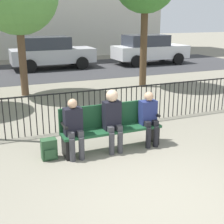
{
  "coord_description": "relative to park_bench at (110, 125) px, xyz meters",
  "views": [
    {
      "loc": [
        -2.25,
        -3.44,
        2.62
      ],
      "look_at": [
        0.0,
        2.0,
        0.8
      ],
      "focal_mm": 50.0,
      "sensor_mm": 36.0,
      "label": 1
    }
  ],
  "objects": [
    {
      "name": "backpack",
      "position": [
        -1.28,
        -0.04,
        -0.3
      ],
      "size": [
        0.29,
        0.23,
        0.4
      ],
      "color": "#284C2D",
      "rests_on": "ground"
    },
    {
      "name": "parked_car_0",
      "position": [
        1.01,
        10.59,
        0.34
      ],
      "size": [
        4.2,
        1.94,
        1.62
      ],
      "color": "#B7B7BC",
      "rests_on": "ground"
    },
    {
      "name": "park_bench",
      "position": [
        0.0,
        0.0,
        0.0
      ],
      "size": [
        2.06,
        0.45,
        0.92
      ],
      "color": "#194728",
      "rests_on": "ground"
    },
    {
      "name": "street_surface",
      "position": [
        0.0,
        9.91,
        -0.5
      ],
      "size": [
        24.0,
        6.0,
        0.01
      ],
      "color": "#333335",
      "rests_on": "ground"
    },
    {
      "name": "parked_car_2",
      "position": [
        6.48,
        10.15,
        0.34
      ],
      "size": [
        4.2,
        1.94,
        1.62
      ],
      "color": "silver",
      "rests_on": "ground"
    },
    {
      "name": "ground_plane",
      "position": [
        0.0,
        -2.09,
        -0.5
      ],
      "size": [
        80.0,
        80.0,
        0.0
      ],
      "primitive_type": "plane",
      "color": "gray"
    },
    {
      "name": "seated_person_1",
      "position": [
        -0.01,
        -0.13,
        0.21
      ],
      "size": [
        0.34,
        0.39,
        1.26
      ],
      "color": "#3D3D42",
      "rests_on": "ground"
    },
    {
      "name": "seated_person_0",
      "position": [
        -0.8,
        -0.13,
        0.14
      ],
      "size": [
        0.34,
        0.39,
        1.15
      ],
      "color": "#3D3D42",
      "rests_on": "ground"
    },
    {
      "name": "seated_person_2",
      "position": [
        0.81,
        -0.14,
        0.13
      ],
      "size": [
        0.34,
        0.39,
        1.14
      ],
      "color": "black",
      "rests_on": "ground"
    },
    {
      "name": "fence_railing",
      "position": [
        -0.02,
        1.3,
        0.06
      ],
      "size": [
        9.01,
        0.03,
        0.95
      ],
      "color": "black",
      "rests_on": "ground"
    }
  ]
}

